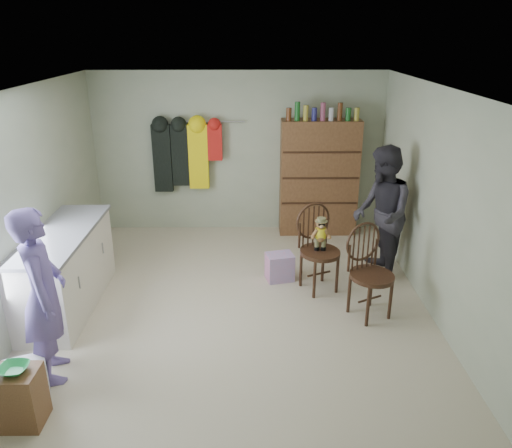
{
  "coord_description": "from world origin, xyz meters",
  "views": [
    {
      "loc": [
        0.2,
        -5.19,
        3.05
      ],
      "look_at": [
        0.25,
        0.2,
        0.95
      ],
      "focal_mm": 35.0,
      "sensor_mm": 36.0,
      "label": 1
    }
  ],
  "objects_px": {
    "chair_front": "(318,242)",
    "chair_far": "(369,268)",
    "counter": "(66,269)",
    "dresser": "(319,177)"
  },
  "relations": [
    {
      "from": "counter",
      "to": "chair_front",
      "type": "xyz_separation_m",
      "value": [
        2.97,
        0.42,
        0.15
      ]
    },
    {
      "from": "chair_front",
      "to": "chair_far",
      "type": "height_order",
      "value": "chair_front"
    },
    {
      "from": "chair_far",
      "to": "dresser",
      "type": "xyz_separation_m",
      "value": [
        -0.25,
        2.5,
        0.34
      ]
    },
    {
      "from": "counter",
      "to": "chair_far",
      "type": "xyz_separation_m",
      "value": [
        3.45,
        -0.2,
        0.11
      ]
    },
    {
      "from": "chair_far",
      "to": "counter",
      "type": "bearing_deg",
      "value": 149.53
    },
    {
      "from": "counter",
      "to": "chair_far",
      "type": "bearing_deg",
      "value": -3.34
    },
    {
      "from": "counter",
      "to": "dresser",
      "type": "bearing_deg",
      "value": 35.69
    },
    {
      "from": "counter",
      "to": "chair_front",
      "type": "relative_size",
      "value": 1.71
    },
    {
      "from": "chair_front",
      "to": "chair_far",
      "type": "distance_m",
      "value": 0.79
    },
    {
      "from": "counter",
      "to": "chair_far",
      "type": "relative_size",
      "value": 1.72
    }
  ]
}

